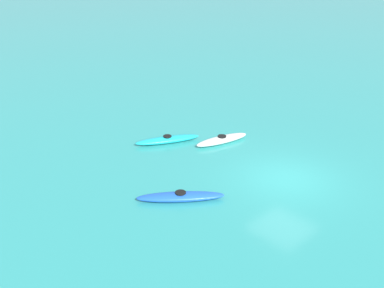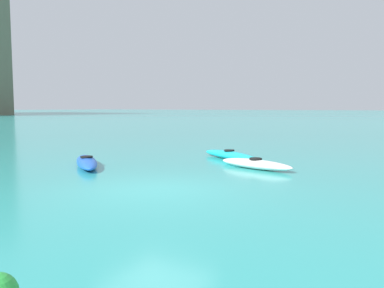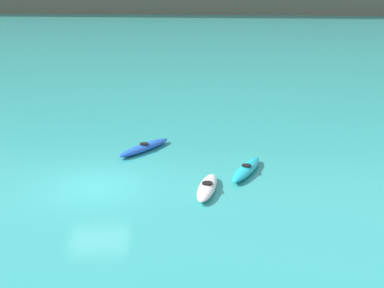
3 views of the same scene
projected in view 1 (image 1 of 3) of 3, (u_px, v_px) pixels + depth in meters
ground_plane at (286, 179)px, 21.69m from camera, size 600.00×600.00×0.00m
kayak_white at (222, 140)px, 25.06m from camera, size 1.34×2.96×0.37m
kayak_blue at (181, 197)px, 19.99m from camera, size 2.75×3.09×0.37m
kayak_cyan at (167, 140)px, 25.06m from camera, size 2.02×3.18×0.37m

